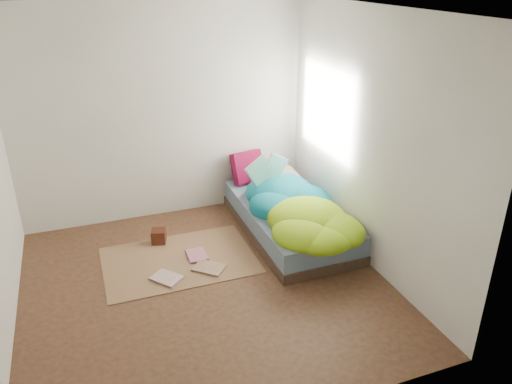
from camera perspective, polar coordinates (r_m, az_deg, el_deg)
ground at (r=5.09m, az=-5.75°, el=-10.62°), size 3.50×3.50×0.00m
room_walls at (r=4.37m, az=-6.51°, el=7.16°), size 3.54×3.54×2.62m
bed at (r=5.93m, az=3.79°, el=-3.16°), size 1.00×2.00×0.34m
duvet at (r=5.60m, az=4.79°, el=-1.05°), size 0.96×1.84×0.34m
rug at (r=5.51m, az=-8.78°, el=-7.71°), size 1.60×1.10×0.01m
pillow_floral at (r=6.41m, az=2.33°, el=1.43°), size 0.60×0.40×0.13m
pillow_magenta at (r=6.44m, az=-0.98°, el=2.87°), size 0.42×0.21×0.40m
open_book at (r=5.84m, az=1.35°, el=3.51°), size 0.48×0.19×0.29m
wooden_box at (r=5.83m, az=-11.05°, el=-4.98°), size 0.19×0.19×0.16m
floor_book_a at (r=5.15m, az=-10.94°, el=-10.22°), size 0.36×0.37×0.02m
floor_book_b at (r=5.52m, az=-7.87°, el=-7.36°), size 0.21×0.29×0.03m
floor_book_c at (r=5.23m, az=-5.93°, el=-9.27°), size 0.39×0.38×0.02m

